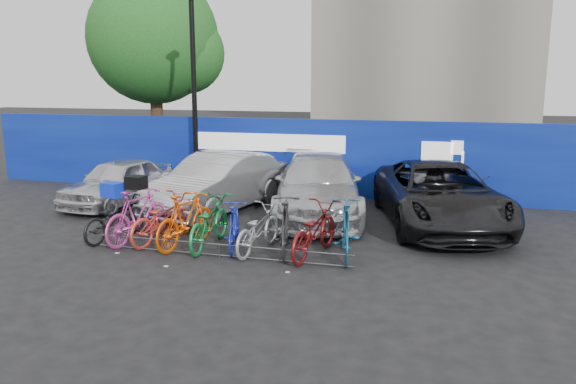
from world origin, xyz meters
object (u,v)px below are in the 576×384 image
at_px(car_3, 439,195).
at_px(bike_6, 258,229).
at_px(bike_1, 138,216).
at_px(bike_3, 186,220).
at_px(bike_9, 346,229).
at_px(car_2, 318,186).
at_px(bike_7, 286,226).
at_px(tree, 159,42).
at_px(bike_0, 115,218).
at_px(bike_rack, 219,250).
at_px(bike_8, 314,230).
at_px(bike_5, 234,227).
at_px(car_0, 119,182).
at_px(bike_2, 163,219).
at_px(bike_4, 209,223).
at_px(lamppost, 194,90).
at_px(car_1, 219,183).

bearing_deg(car_3, bike_6, -152.95).
relative_size(bike_1, bike_3, 1.02).
relative_size(car_3, bike_9, 2.81).
distance_m(car_2, bike_9, 3.73).
relative_size(car_2, bike_3, 2.75).
height_order(bike_3, bike_7, bike_3).
height_order(tree, bike_3, tree).
distance_m(car_3, bike_0, 7.83).
bearing_deg(bike_rack, bike_8, 18.21).
height_order(car_2, bike_1, car_2).
bearing_deg(bike_3, bike_8, -165.84).
bearing_deg(bike_1, bike_5, -167.55).
xyz_separation_m(car_3, bike_6, (-3.68, -3.25, -0.29)).
distance_m(bike_1, bike_5, 2.29).
height_order(car_0, bike_6, car_0).
distance_m(tree, car_0, 8.32).
height_order(bike_8, bike_9, bike_9).
distance_m(bike_2, bike_6, 2.29).
relative_size(bike_4, bike_7, 1.07).
distance_m(car_0, bike_2, 4.41).
distance_m(bike_5, bike_9, 2.40).
distance_m(bike_rack, bike_8, 1.99).
bearing_deg(lamppost, car_0, -125.77).
height_order(car_0, bike_1, car_0).
height_order(bike_2, bike_9, bike_9).
bearing_deg(car_1, bike_7, -35.75).
relative_size(tree, bike_7, 3.95).
bearing_deg(car_0, bike_2, -39.05).
xyz_separation_m(tree, bike_1, (4.60, -10.08, -4.46)).
xyz_separation_m(bike_rack, bike_3, (-0.98, 0.52, 0.44)).
height_order(bike_4, bike_9, bike_9).
relative_size(bike_2, bike_4, 0.98).
distance_m(tree, bike_7, 13.57).
bearing_deg(bike_4, car_3, -147.68).
relative_size(bike_rack, bike_8, 2.67).
relative_size(tree, lamppost, 1.28).
distance_m(bike_rack, car_1, 4.21).
bearing_deg(bike_4, bike_2, -6.99).
relative_size(bike_rack, car_2, 1.02).
bearing_deg(car_3, bike_1, -167.62).
distance_m(lamppost, bike_6, 7.18).
xyz_separation_m(bike_0, bike_7, (4.04, 0.04, 0.10)).
xyz_separation_m(tree, bike_8, (8.63, -10.05, -4.52)).
height_order(bike_2, bike_7, bike_7).
xyz_separation_m(bike_4, bike_6, (1.13, -0.03, -0.06)).
xyz_separation_m(car_3, bike_3, (-5.30, -3.33, -0.19)).
height_order(bike_5, bike_9, bike_9).
distance_m(bike_1, bike_6, 2.82).
xyz_separation_m(car_0, bike_0, (1.91, -3.27, -0.18)).
bearing_deg(bike_1, bike_4, -166.31).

